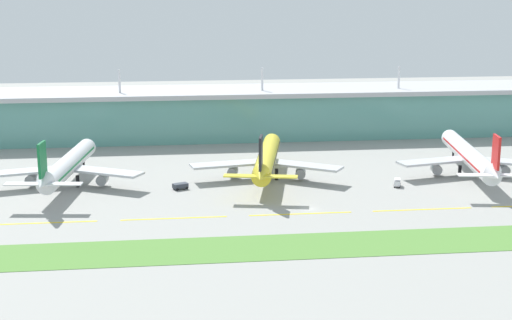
% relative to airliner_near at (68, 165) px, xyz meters
% --- Properties ---
extents(ground_plane, '(600.00, 600.00, 0.00)m').
position_rel_airliner_near_xyz_m(ground_plane, '(68.76, -33.82, -6.45)').
color(ground_plane, gray).
extents(terminal_building, '(288.00, 34.00, 28.62)m').
position_rel_airliner_near_xyz_m(terminal_building, '(68.76, 72.20, 3.57)').
color(terminal_building, '#5B9E93').
rests_on(terminal_building, ground).
extents(airliner_near, '(48.42, 61.48, 18.90)m').
position_rel_airliner_near_xyz_m(airliner_near, '(0.00, 0.00, 0.00)').
color(airliner_near, silver).
rests_on(airliner_near, ground).
extents(airliner_middle, '(47.82, 62.04, 18.90)m').
position_rel_airliner_near_xyz_m(airliner_middle, '(61.90, 1.59, 0.00)').
color(airliner_middle, yellow).
rests_on(airliner_middle, ground).
extents(airliner_far, '(48.19, 68.41, 18.90)m').
position_rel_airliner_near_xyz_m(airliner_far, '(127.68, -2.03, 0.01)').
color(airliner_far, white).
rests_on(airliner_far, ground).
extents(taxiway_stripe_west, '(28.00, 0.70, 0.04)m').
position_rel_airliner_near_xyz_m(taxiway_stripe_west, '(-2.24, -37.99, -6.43)').
color(taxiway_stripe_west, yellow).
rests_on(taxiway_stripe_west, ground).
extents(taxiway_stripe_mid_west, '(28.00, 0.70, 0.04)m').
position_rel_airliner_near_xyz_m(taxiway_stripe_mid_west, '(31.76, -37.99, -6.43)').
color(taxiway_stripe_mid_west, yellow).
rests_on(taxiway_stripe_mid_west, ground).
extents(taxiway_stripe_centre, '(28.00, 0.70, 0.04)m').
position_rel_airliner_near_xyz_m(taxiway_stripe_centre, '(65.76, -37.99, -6.43)').
color(taxiway_stripe_centre, yellow).
rests_on(taxiway_stripe_centre, ground).
extents(taxiway_stripe_mid_east, '(28.00, 0.70, 0.04)m').
position_rel_airliner_near_xyz_m(taxiway_stripe_mid_east, '(99.76, -37.99, -6.43)').
color(taxiway_stripe_mid_east, yellow).
rests_on(taxiway_stripe_mid_east, ground).
extents(grass_verge, '(300.00, 18.00, 0.10)m').
position_rel_airliner_near_xyz_m(grass_verge, '(68.76, -63.75, -6.40)').
color(grass_verge, '#518438').
rests_on(grass_verge, ground).
extents(pushback_tug, '(4.99, 3.96, 1.85)m').
position_rel_airliner_near_xyz_m(pushback_tug, '(34.13, -8.51, -5.35)').
color(pushback_tug, '#333842').
rests_on(pushback_tug, ground).
extents(baggage_cart, '(2.95, 3.98, 2.48)m').
position_rel_airliner_near_xyz_m(baggage_cart, '(100.30, -13.22, -5.18)').
color(baggage_cart, silver).
rests_on(baggage_cart, ground).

